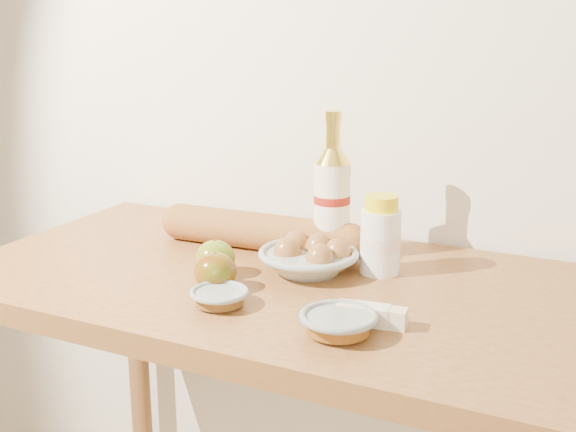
# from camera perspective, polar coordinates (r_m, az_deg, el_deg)

# --- Properties ---
(back_wall) EXTENTS (3.50, 0.02, 2.60)m
(back_wall) POSITION_cam_1_polar(r_m,az_deg,el_deg) (1.47, 6.33, 14.03)
(back_wall) COLOR silver
(back_wall) RESTS_ON ground
(table) EXTENTS (1.20, 0.60, 0.90)m
(table) POSITION_cam_1_polar(r_m,az_deg,el_deg) (1.29, 0.59, -10.13)
(table) COLOR #A26834
(table) RESTS_ON ground
(bourbon_bottle) EXTENTS (0.07, 0.07, 0.27)m
(bourbon_bottle) POSITION_cam_1_polar(r_m,az_deg,el_deg) (1.32, 3.49, 1.28)
(bourbon_bottle) COLOR white
(bourbon_bottle) RESTS_ON table
(cream_bottle) EXTENTS (0.09, 0.09, 0.14)m
(cream_bottle) POSITION_cam_1_polar(r_m,az_deg,el_deg) (1.27, 7.32, -1.68)
(cream_bottle) COLOR white
(cream_bottle) RESTS_ON table
(egg_bowl) EXTENTS (0.20, 0.20, 0.06)m
(egg_bowl) POSITION_cam_1_polar(r_m,az_deg,el_deg) (1.27, 1.71, -3.32)
(egg_bowl) COLOR #95A29E
(egg_bowl) RESTS_ON table
(baguette) EXTENTS (0.43, 0.09, 0.07)m
(baguette) POSITION_cam_1_polar(r_m,az_deg,el_deg) (1.39, -2.19, -1.23)
(baguette) COLOR #A56B32
(baguette) RESTS_ON table
(apple_yellowgreen) EXTENTS (0.09, 0.09, 0.06)m
(apple_yellowgreen) POSITION_cam_1_polar(r_m,az_deg,el_deg) (1.26, -5.78, -3.34)
(apple_yellowgreen) COLOR olive
(apple_yellowgreen) RESTS_ON table
(apple_redgreen_right) EXTENTS (0.08, 0.08, 0.06)m
(apple_redgreen_right) POSITION_cam_1_polar(r_m,az_deg,el_deg) (1.19, -5.75, -4.37)
(apple_redgreen_right) COLOR maroon
(apple_redgreen_right) RESTS_ON table
(sugar_bowl) EXTENTS (0.12, 0.12, 0.03)m
(sugar_bowl) POSITION_cam_1_polar(r_m,az_deg,el_deg) (1.13, -5.44, -6.40)
(sugar_bowl) COLOR gray
(sugar_bowl) RESTS_ON table
(syrup_bowl) EXTENTS (0.12, 0.12, 0.03)m
(syrup_bowl) POSITION_cam_1_polar(r_m,az_deg,el_deg) (1.03, 4.00, -8.43)
(syrup_bowl) COLOR gray
(syrup_bowl) RESTS_ON table
(butter_stick) EXTENTS (0.11, 0.04, 0.03)m
(butter_stick) POSITION_cam_1_polar(r_m,az_deg,el_deg) (1.07, 6.61, -7.79)
(butter_stick) COLOR beige
(butter_stick) RESTS_ON table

